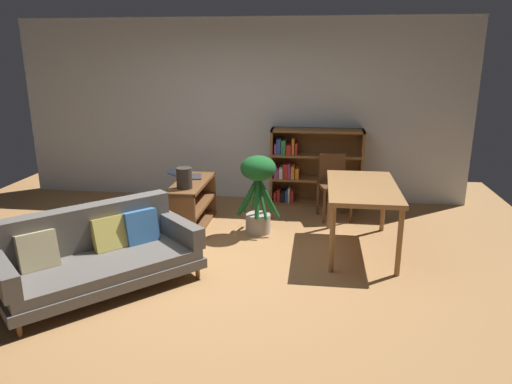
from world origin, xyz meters
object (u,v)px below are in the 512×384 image
(dining_chair_near, at_px, (334,182))
(media_console, at_px, (192,205))
(potted_floor_plant, at_px, (258,185))
(dining_table, at_px, (362,192))
(fabric_couch, at_px, (97,253))
(desk_speaker, at_px, (184,178))
(open_laptop, at_px, (187,175))
(bookshelf, at_px, (310,167))

(dining_chair_near, bearing_deg, media_console, -160.84)
(potted_floor_plant, bearing_deg, dining_table, -17.30)
(fabric_couch, height_order, desk_speaker, desk_speaker)
(media_console, height_order, dining_table, dining_table)
(fabric_couch, bearing_deg, potted_floor_plant, 50.34)
(open_laptop, relative_size, desk_speaker, 1.93)
(media_console, xyz_separation_m, dining_chair_near, (1.83, 0.64, 0.20))
(potted_floor_plant, relative_size, dining_table, 0.71)
(fabric_couch, relative_size, desk_speaker, 7.47)
(fabric_couch, xyz_separation_m, dining_chair_near, (2.31, 2.37, 0.17))
(desk_speaker, xyz_separation_m, dining_table, (2.11, -0.19, -0.05))
(dining_table, xyz_separation_m, bookshelf, (-0.62, 1.75, -0.13))
(media_console, bearing_deg, potted_floor_plant, -6.50)
(dining_table, relative_size, bookshelf, 1.04)
(media_console, distance_m, desk_speaker, 0.52)
(fabric_couch, xyz_separation_m, potted_floor_plant, (1.36, 1.64, 0.28))
(fabric_couch, height_order, bookshelf, bookshelf)
(dining_chair_near, distance_m, bookshelf, 0.72)
(desk_speaker, bearing_deg, open_laptop, 102.79)
(fabric_couch, relative_size, media_console, 1.65)
(potted_floor_plant, xyz_separation_m, bookshelf, (0.61, 1.37, -0.06))
(media_console, bearing_deg, dining_table, -12.89)
(media_console, relative_size, desk_speaker, 4.53)
(dining_chair_near, relative_size, bookshelf, 0.65)
(fabric_couch, distance_m, dining_chair_near, 3.31)
(media_console, relative_size, potted_floor_plant, 1.17)
(fabric_couch, xyz_separation_m, desk_speaker, (0.48, 1.44, 0.39))
(open_laptop, bearing_deg, bookshelf, 32.85)
(dining_table, bearing_deg, desk_speaker, 174.92)
(fabric_couch, height_order, media_console, fabric_couch)
(desk_speaker, distance_m, bookshelf, 2.16)
(fabric_couch, distance_m, potted_floor_plant, 2.14)
(open_laptop, height_order, potted_floor_plant, potted_floor_plant)
(open_laptop, distance_m, desk_speaker, 0.55)
(open_laptop, relative_size, dining_chair_near, 0.57)
(potted_floor_plant, relative_size, bookshelf, 0.74)
(bookshelf, bearing_deg, desk_speaker, -133.59)
(open_laptop, bearing_deg, media_console, -63.32)
(media_console, height_order, desk_speaker, desk_speaker)
(dining_table, xyz_separation_m, dining_chair_near, (-0.28, 1.12, -0.18))
(open_laptop, xyz_separation_m, dining_table, (2.23, -0.71, 0.05))
(fabric_couch, relative_size, dining_chair_near, 2.19)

